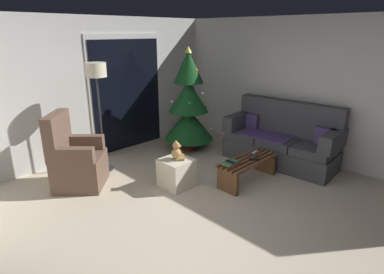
# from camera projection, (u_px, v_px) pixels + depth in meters

# --- Properties ---
(ground_plane) EXTENTS (7.00, 7.00, 0.00)m
(ground_plane) POSITION_uv_depth(u_px,v_px,m) (209.00, 222.00, 3.91)
(ground_plane) COLOR beige
(wall_back) EXTENTS (5.72, 0.12, 2.50)m
(wall_back) POSITION_uv_depth(u_px,v_px,m) (81.00, 90.00, 5.57)
(wall_back) COLOR silver
(wall_back) RESTS_ON ground
(wall_right) EXTENTS (0.12, 6.00, 2.50)m
(wall_right) POSITION_uv_depth(u_px,v_px,m) (323.00, 92.00, 5.43)
(wall_right) COLOR silver
(wall_right) RESTS_ON ground
(patio_door_frame) EXTENTS (1.60, 0.02, 2.20)m
(patio_door_frame) POSITION_uv_depth(u_px,v_px,m) (127.00, 93.00, 6.17)
(patio_door_frame) COLOR silver
(patio_door_frame) RESTS_ON ground
(patio_door_glass) EXTENTS (1.50, 0.02, 2.10)m
(patio_door_glass) POSITION_uv_depth(u_px,v_px,m) (128.00, 95.00, 6.17)
(patio_door_glass) COLOR black
(patio_door_glass) RESTS_ON ground
(couch) EXTENTS (0.91, 1.99, 1.08)m
(couch) POSITION_uv_depth(u_px,v_px,m) (282.00, 141.00, 5.59)
(couch) COLOR #3D3D42
(couch) RESTS_ON ground
(coffee_table) EXTENTS (1.10, 0.40, 0.38)m
(coffee_table) POSITION_uv_depth(u_px,v_px,m) (248.00, 167.00, 4.89)
(coffee_table) COLOR brown
(coffee_table) RESTS_ON ground
(remote_graphite) EXTENTS (0.06, 0.16, 0.02)m
(remote_graphite) POSITION_uv_depth(u_px,v_px,m) (253.00, 155.00, 5.00)
(remote_graphite) COLOR #333338
(remote_graphite) RESTS_ON coffee_table
(remote_black) EXTENTS (0.14, 0.15, 0.02)m
(remote_black) POSITION_uv_depth(u_px,v_px,m) (254.00, 159.00, 4.82)
(remote_black) COLOR black
(remote_black) RESTS_ON coffee_table
(remote_white) EXTENTS (0.16, 0.06, 0.02)m
(remote_white) POSITION_uv_depth(u_px,v_px,m) (255.00, 152.00, 5.10)
(remote_white) COLOR silver
(remote_white) RESTS_ON coffee_table
(book_stack) EXTENTS (0.29, 0.22, 0.05)m
(book_stack) POSITION_uv_depth(u_px,v_px,m) (231.00, 163.00, 4.64)
(book_stack) COLOR #A32D28
(book_stack) RESTS_ON coffee_table
(cell_phone) EXTENTS (0.08, 0.15, 0.01)m
(cell_phone) POSITION_uv_depth(u_px,v_px,m) (230.00, 162.00, 4.62)
(cell_phone) COLOR black
(cell_phone) RESTS_ON book_stack
(christmas_tree) EXTENTS (0.96, 0.96, 1.98)m
(christmas_tree) POSITION_uv_depth(u_px,v_px,m) (189.00, 106.00, 6.08)
(christmas_tree) COLOR #4C1E19
(christmas_tree) RESTS_ON ground
(armchair) EXTENTS (0.97, 0.97, 1.13)m
(armchair) POSITION_uv_depth(u_px,v_px,m) (76.00, 161.00, 4.72)
(armchair) COLOR brown
(armchair) RESTS_ON ground
(floor_lamp) EXTENTS (0.32, 0.32, 1.78)m
(floor_lamp) POSITION_uv_depth(u_px,v_px,m) (97.00, 81.00, 4.93)
(floor_lamp) COLOR #2D2D30
(floor_lamp) RESTS_ON ground
(ottoman) EXTENTS (0.44, 0.44, 0.43)m
(ottoman) POSITION_uv_depth(u_px,v_px,m) (177.00, 173.00, 4.77)
(ottoman) COLOR beige
(ottoman) RESTS_ON ground
(teddy_bear_honey) EXTENTS (0.22, 0.21, 0.29)m
(teddy_bear_honey) POSITION_uv_depth(u_px,v_px,m) (177.00, 152.00, 4.67)
(teddy_bear_honey) COLOR tan
(teddy_bear_honey) RESTS_ON ottoman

